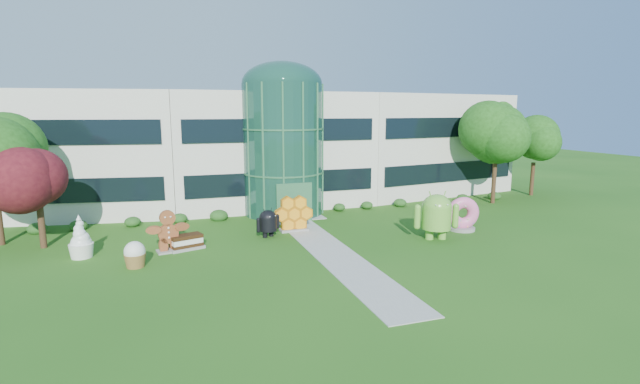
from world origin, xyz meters
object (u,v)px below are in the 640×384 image
object	(u,v)px
android_black	(268,221)
donut	(462,213)
gingerbread	(168,231)
android_green	(437,213)

from	to	relation	value
android_black	donut	bearing A→B (deg)	-34.66
donut	gingerbread	xyz separation A→B (m)	(-18.53, 1.23, 0.07)
android_green	donut	bearing A→B (deg)	38.86
android_black	gingerbread	bearing A→B (deg)	168.67
android_black	gingerbread	world-z (taller)	gingerbread
android_green	gingerbread	bearing A→B (deg)	-175.74
gingerbread	android_green	bearing A→B (deg)	-20.44
gingerbread	donut	bearing A→B (deg)	-14.90
android_green	gingerbread	xyz separation A→B (m)	(-15.68, 2.58, -0.45)
android_green	android_black	distance (m)	10.46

